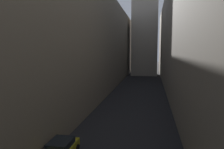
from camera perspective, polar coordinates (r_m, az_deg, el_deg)
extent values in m
plane|color=black|center=(39.89, 6.20, -6.22)|extent=(264.00, 264.00, 0.00)
cube|color=#756B5B|center=(43.28, -8.96, 7.99)|extent=(11.99, 108.00, 19.93)
cube|color=gray|center=(42.28, 24.85, 8.86)|extent=(15.24, 108.00, 21.86)
cube|color=#9E9384|center=(80.03, 8.47, 15.97)|extent=(8.68, 8.68, 44.49)
cube|color=black|center=(18.95, -13.02, -16.82)|extent=(1.67, 2.27, 0.51)
cylinder|color=black|center=(20.75, -13.87, -17.38)|extent=(0.22, 0.60, 0.60)
cylinder|color=black|center=(20.13, -8.89, -18.04)|extent=(0.22, 0.60, 0.60)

